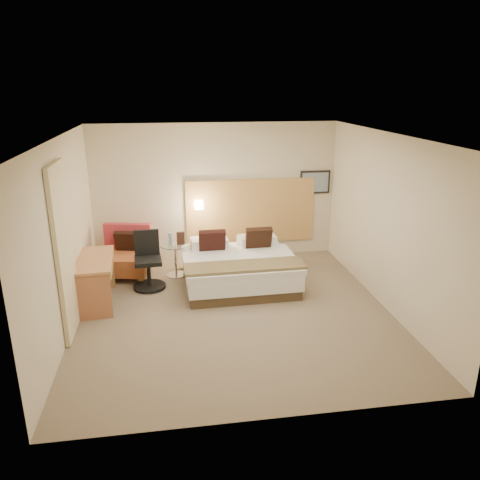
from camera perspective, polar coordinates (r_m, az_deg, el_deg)
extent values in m
cube|color=#796851|center=(7.40, -0.74, -8.81)|extent=(4.80, 5.00, 0.02)
cube|color=white|center=(6.61, -0.84, 12.63)|extent=(4.80, 5.00, 0.02)
cube|color=beige|center=(9.30, -2.99, 5.81)|extent=(4.80, 0.02, 2.70)
cube|color=beige|center=(4.58, 3.70, -7.89)|extent=(4.80, 0.02, 2.70)
cube|color=beige|center=(6.98, -20.76, 0.31)|extent=(0.02, 5.00, 2.70)
cube|color=beige|center=(7.59, 17.53, 2.07)|extent=(0.02, 5.00, 2.70)
cube|color=tan|center=(9.45, 1.31, 3.54)|extent=(2.60, 0.04, 1.30)
cube|color=black|center=(9.65, 9.12, 6.98)|extent=(0.62, 0.03, 0.47)
cube|color=slate|center=(9.63, 9.16, 6.96)|extent=(0.54, 0.01, 0.39)
cylinder|color=white|center=(9.23, -5.08, 4.39)|extent=(0.02, 0.12, 0.02)
cube|color=#FFEDC6|center=(9.17, -5.05, 4.30)|extent=(0.15, 0.15, 0.15)
cube|color=beige|center=(6.78, -20.63, -1.36)|extent=(0.06, 0.90, 2.42)
cylinder|color=#97C4EA|center=(8.62, -8.49, 0.22)|extent=(0.07, 0.07, 0.22)
cube|color=#3C2218|center=(8.55, -7.26, 0.21)|extent=(0.14, 0.06, 0.24)
cube|color=#463623|center=(8.38, -0.24, -4.70)|extent=(1.86, 1.86, 0.17)
cube|color=white|center=(8.30, -0.24, -3.26)|extent=(1.92, 1.92, 0.28)
cube|color=white|center=(7.99, 0.08, -2.70)|extent=(1.97, 1.39, 0.09)
cube|color=white|center=(8.81, -3.91, -0.43)|extent=(0.67, 0.37, 0.17)
cube|color=silver|center=(8.94, 1.84, -0.10)|extent=(0.67, 0.37, 0.17)
cube|color=white|center=(8.55, -3.74, -0.36)|extent=(0.67, 0.37, 0.17)
cube|color=white|center=(8.69, 2.18, -0.02)|extent=(0.67, 0.37, 0.17)
cube|color=black|center=(8.35, -3.42, -0.27)|extent=(0.48, 0.26, 0.48)
cube|color=black|center=(8.48, 2.27, 0.05)|extent=(0.48, 0.26, 0.48)
cube|color=#C27B27|center=(7.62, 0.58, -3.21)|extent=(1.99, 0.56, 0.05)
cube|color=#AA6A50|center=(8.76, -16.46, -4.67)|extent=(0.10, 0.10, 0.11)
cube|color=#A4784D|center=(8.56, -12.00, -4.83)|extent=(0.10, 0.10, 0.11)
cube|color=#AB6E50|center=(9.29, -15.32, -3.20)|extent=(0.10, 0.10, 0.11)
cube|color=#9E634A|center=(9.11, -11.10, -3.32)|extent=(0.10, 0.10, 0.11)
cube|color=#AB582E|center=(8.85, -13.83, -2.68)|extent=(1.00, 0.92, 0.33)
cube|color=#B7313D|center=(9.00, -13.50, 0.45)|extent=(0.88, 0.29, 0.49)
cube|color=black|center=(8.91, -13.66, -0.25)|extent=(0.45, 0.28, 0.43)
cylinder|color=silver|center=(8.81, -7.78, -4.21)|extent=(0.37, 0.37, 0.02)
cylinder|color=white|center=(8.71, -7.86, -2.42)|extent=(0.04, 0.04, 0.57)
cylinder|color=silver|center=(8.61, -7.95, -0.60)|extent=(0.55, 0.55, 0.01)
cube|color=#BD7C4A|center=(7.74, -17.38, -2.32)|extent=(0.64, 1.26, 0.04)
cube|color=#AF6744|center=(7.35, -17.40, -6.68)|extent=(0.51, 0.07, 0.73)
cube|color=#A76F41|center=(8.41, -16.86, -3.42)|extent=(0.51, 0.07, 0.73)
cube|color=tan|center=(7.76, -16.94, -2.87)|extent=(0.53, 1.18, 0.10)
cylinder|color=black|center=(8.35, -10.95, -5.55)|extent=(0.60, 0.60, 0.04)
cylinder|color=black|center=(8.26, -11.05, -4.05)|extent=(0.07, 0.07, 0.43)
cube|color=black|center=(8.17, -11.15, -2.51)|extent=(0.48, 0.48, 0.08)
cube|color=black|center=(8.27, -11.32, -0.28)|extent=(0.43, 0.08, 0.45)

